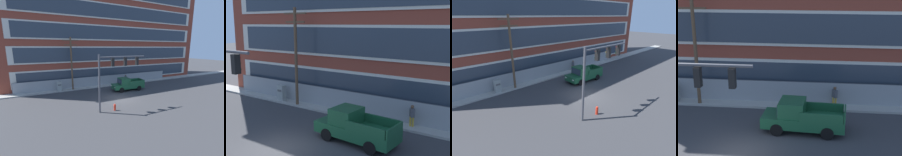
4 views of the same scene
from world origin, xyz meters
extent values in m
plane|color=#38383A|center=(0.00, 0.00, 0.00)|extent=(160.00, 160.00, 0.00)
cube|color=#9E9B93|center=(0.00, 7.73, 0.08)|extent=(80.00, 1.81, 0.16)
cube|color=brown|center=(4.55, 13.07, 9.29)|extent=(39.40, 8.86, 18.58)
cube|color=beige|center=(4.55, 8.58, 2.04)|extent=(36.25, 0.10, 2.68)
cube|color=#2D3844|center=(4.55, 8.52, 2.04)|extent=(34.67, 0.06, 2.23)
cube|color=beige|center=(4.55, 8.58, 5.76)|extent=(36.25, 0.10, 2.68)
cube|color=#2D3844|center=(4.55, 8.52, 5.76)|extent=(34.67, 0.06, 2.23)
cube|color=beige|center=(4.55, 8.58, 9.47)|extent=(36.25, 0.10, 2.68)
cube|color=#2D3844|center=(4.55, 8.52, 9.47)|extent=(34.67, 0.06, 2.23)
cube|color=beige|center=(4.55, 8.58, 13.19)|extent=(36.25, 0.10, 2.68)
cube|color=#2D3844|center=(4.55, 8.52, 13.19)|extent=(34.67, 0.06, 2.23)
cube|color=gray|center=(0.94, 8.02, 0.91)|extent=(28.63, 0.04, 1.81)
cylinder|color=#4C4C51|center=(-13.37, 8.02, 0.91)|extent=(0.06, 0.06, 1.81)
cylinder|color=#4C4C51|center=(15.26, 8.02, 0.91)|extent=(0.06, 0.06, 1.81)
cylinder|color=#4C4C51|center=(0.94, 8.02, 1.81)|extent=(28.63, 0.05, 0.05)
cylinder|color=#4C4C51|center=(-3.89, -2.83, 3.12)|extent=(0.20, 0.20, 6.24)
cylinder|color=#4C4C51|center=(-1.13, -2.83, 5.94)|extent=(5.53, 0.14, 0.14)
cube|color=black|center=(-2.35, -2.83, 5.39)|extent=(0.28, 0.32, 0.90)
cylinder|color=red|center=(-2.35, -2.65, 5.67)|extent=(0.04, 0.18, 0.18)
cylinder|color=#503E08|center=(-2.35, -2.65, 5.39)|extent=(0.04, 0.18, 0.18)
cylinder|color=#0A4011|center=(-2.35, -2.65, 5.11)|extent=(0.04, 0.18, 0.18)
cube|color=black|center=(-0.82, -2.83, 5.39)|extent=(0.28, 0.32, 0.90)
cylinder|color=#4B0807|center=(-0.82, -2.65, 5.67)|extent=(0.04, 0.18, 0.18)
cylinder|color=gold|center=(-0.82, -2.65, 5.39)|extent=(0.04, 0.18, 0.18)
cylinder|color=#0A4011|center=(-0.82, -2.65, 5.11)|extent=(0.04, 0.18, 0.18)
cube|color=black|center=(0.72, -2.83, 5.39)|extent=(0.28, 0.32, 0.90)
cylinder|color=red|center=(0.72, -2.65, 5.67)|extent=(0.04, 0.18, 0.18)
cylinder|color=#503E08|center=(0.72, -2.65, 5.39)|extent=(0.04, 0.18, 0.18)
cylinder|color=#0A4011|center=(0.72, -2.65, 5.11)|extent=(0.04, 0.18, 0.18)
cube|color=#194C2D|center=(3.41, 3.41, 0.75)|extent=(5.34, 2.30, 0.70)
cube|color=#194C2D|center=(2.68, 3.45, 1.58)|extent=(1.68, 1.91, 0.97)
cube|color=#283342|center=(1.88, 3.50, 1.58)|extent=(0.16, 1.62, 0.73)
cube|color=#194C2D|center=(4.53, 2.41, 1.38)|extent=(2.61, 0.28, 0.56)
cube|color=#194C2D|center=(4.64, 4.26, 1.38)|extent=(2.61, 0.28, 0.56)
cube|color=#194C2D|center=(5.98, 3.25, 1.38)|extent=(0.22, 1.90, 0.56)
cylinder|color=black|center=(1.79, 2.60, 0.40)|extent=(0.81, 0.31, 0.80)
cylinder|color=black|center=(1.90, 4.41, 0.40)|extent=(0.81, 0.31, 0.80)
cylinder|color=black|center=(4.92, 2.41, 0.40)|extent=(0.81, 0.31, 0.80)
cylinder|color=black|center=(5.03, 4.22, 0.40)|extent=(0.81, 0.31, 0.80)
cube|color=white|center=(0.74, 2.88, 0.85)|extent=(0.07, 0.24, 0.16)
cube|color=white|center=(0.83, 4.26, 0.85)|extent=(0.07, 0.24, 0.16)
cylinder|color=brown|center=(-4.84, 7.13, 4.26)|extent=(0.26, 0.26, 8.52)
cube|color=brown|center=(-4.84, 7.13, 8.02)|extent=(2.39, 0.14, 0.14)
cube|color=brown|center=(-4.84, 7.13, 7.32)|extent=(2.03, 0.14, 0.14)
cube|color=#939993|center=(-6.90, 7.25, 0.81)|extent=(0.70, 0.45, 1.62)
cube|color=#515151|center=(-6.90, 7.01, 1.13)|extent=(0.49, 0.02, 0.20)
cylinder|color=#B7932D|center=(5.33, 7.57, 0.42)|extent=(0.14, 0.14, 0.85)
cylinder|color=#B7932D|center=(5.51, 7.57, 0.42)|extent=(0.14, 0.14, 0.85)
cube|color=#4C4C51|center=(5.42, 7.57, 1.15)|extent=(0.45, 0.46, 0.60)
sphere|color=brown|center=(5.42, 7.57, 1.57)|extent=(0.24, 0.24, 0.24)
cylinder|color=red|center=(-2.19, -3.05, 0.29)|extent=(0.24, 0.24, 0.58)
sphere|color=red|center=(-2.19, -3.05, 0.67)|extent=(0.22, 0.22, 0.22)
camera|label=1|loc=(-9.18, -17.12, 6.92)|focal=24.00mm
camera|label=2|loc=(11.63, -10.61, 7.21)|focal=45.00mm
camera|label=3|loc=(-13.57, -11.17, 8.40)|focal=28.00mm
camera|label=4|loc=(4.71, -16.56, 9.75)|focal=55.00mm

